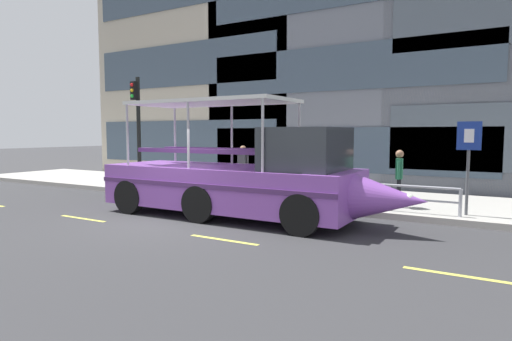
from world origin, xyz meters
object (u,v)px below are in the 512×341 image
traffic_light_pole (137,122)px  duck_tour_boat (244,180)px  parking_sign (469,152)px  pedestrian_near_bow (399,173)px  leaned_bicycle (164,179)px  pedestrian_mid_right (243,163)px  pedestrian_mid_left (287,169)px

traffic_light_pole → duck_tour_boat: traffic_light_pole is taller
traffic_light_pole → parking_sign: (12.00, 0.19, -0.96)m
parking_sign → pedestrian_near_bow: 2.03m
leaned_bicycle → pedestrian_mid_right: (3.05, 1.10, 0.67)m
pedestrian_mid_left → parking_sign: bearing=-9.9°
leaned_bicycle → pedestrian_mid_right: bearing=19.8°
pedestrian_near_bow → pedestrian_mid_right: size_ratio=0.99×
pedestrian_mid_left → pedestrian_mid_right: size_ratio=0.90×
pedestrian_near_bow → pedestrian_mid_right: (-6.02, 0.83, 0.02)m
pedestrian_mid_left → leaned_bicycle: bearing=-169.9°
leaned_bicycle → pedestrian_mid_left: (5.03, 0.89, 0.57)m
pedestrian_mid_left → pedestrian_mid_right: 1.99m
parking_sign → pedestrian_mid_left: bearing=170.1°
duck_tour_boat → pedestrian_near_bow: 4.68m
leaned_bicycle → pedestrian_near_bow: bearing=1.7°
traffic_light_pole → pedestrian_near_bow: bearing=3.3°
pedestrian_mid_right → traffic_light_pole: bearing=-160.9°
pedestrian_mid_right → duck_tour_boat: bearing=-57.6°
parking_sign → pedestrian_mid_left: (-5.91, 1.03, -0.77)m
traffic_light_pole → duck_tour_boat: (6.58, -2.45, -1.77)m
pedestrian_mid_left → traffic_light_pole: bearing=-168.7°
pedestrian_near_bow → pedestrian_mid_left: 4.09m
traffic_light_pole → duck_tour_boat: bearing=-20.5°
traffic_light_pole → pedestrian_mid_right: size_ratio=2.56×
duck_tour_boat → pedestrian_mid_left: 3.70m
leaned_bicycle → pedestrian_mid_right: size_ratio=1.00×
leaned_bicycle → traffic_light_pole: bearing=-163.1°
traffic_light_pole → leaned_bicycle: traffic_light_pole is taller
duck_tour_boat → pedestrian_mid_right: duck_tour_boat is taller
parking_sign → pedestrian_mid_right: bearing=171.1°
parking_sign → leaned_bicycle: 11.03m
duck_tour_boat → pedestrian_near_bow: bearing=40.5°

